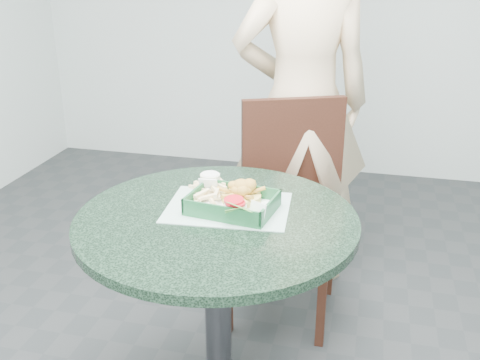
% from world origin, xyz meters
% --- Properties ---
extents(cafe_table, '(0.85, 0.85, 0.75)m').
position_xyz_m(cafe_table, '(0.00, 0.00, 0.58)').
color(cafe_table, '#35363A').
rests_on(cafe_table, floor).
extents(dining_chair, '(0.45, 0.45, 0.93)m').
position_xyz_m(dining_chair, '(0.10, 0.75, 0.53)').
color(dining_chair, '#442A20').
rests_on(dining_chair, floor).
extents(diner_person, '(0.84, 0.67, 2.00)m').
position_xyz_m(diner_person, '(0.12, 1.02, 1.00)').
color(diner_person, beige).
rests_on(diner_person, floor).
extents(placemat, '(0.39, 0.31, 0.00)m').
position_xyz_m(placemat, '(0.02, 0.07, 0.75)').
color(placemat, '#97BEAF').
rests_on(placemat, cafe_table).
extents(food_basket, '(0.25, 0.18, 0.05)m').
position_xyz_m(food_basket, '(0.04, 0.05, 0.77)').
color(food_basket, '#1A542E').
rests_on(food_basket, placemat).
extents(crab_sandwich, '(0.12, 0.12, 0.07)m').
position_xyz_m(crab_sandwich, '(0.05, 0.10, 0.80)').
color(crab_sandwich, '#D7C15F').
rests_on(crab_sandwich, food_basket).
extents(fries_pile, '(0.16, 0.17, 0.05)m').
position_xyz_m(fries_pile, '(-0.06, 0.10, 0.79)').
color(fries_pile, '#F8DE9F').
rests_on(fries_pile, food_basket).
extents(sauce_ramekin, '(0.06, 0.06, 0.04)m').
position_xyz_m(sauce_ramekin, '(-0.08, 0.15, 0.80)').
color(sauce_ramekin, white).
rests_on(sauce_ramekin, food_basket).
extents(garnish_cup, '(0.10, 0.10, 0.04)m').
position_xyz_m(garnish_cup, '(0.07, -0.00, 0.79)').
color(garnish_cup, silver).
rests_on(garnish_cup, food_basket).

